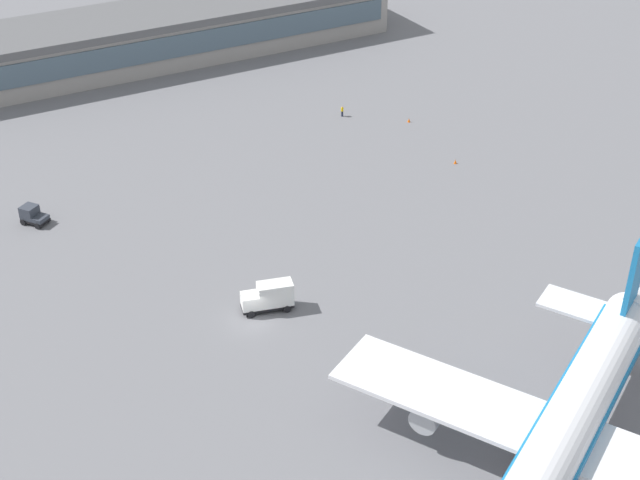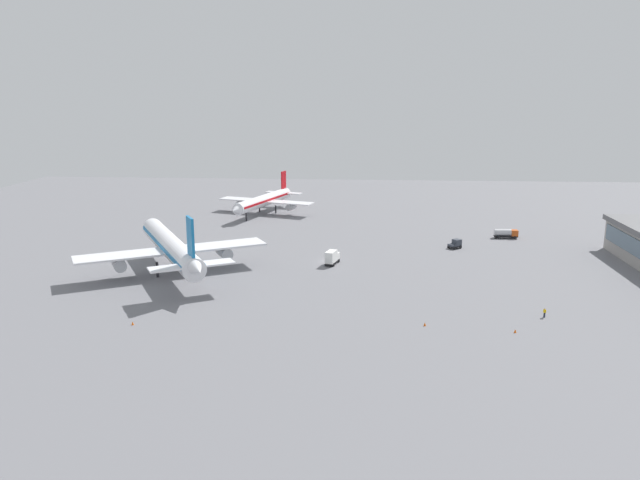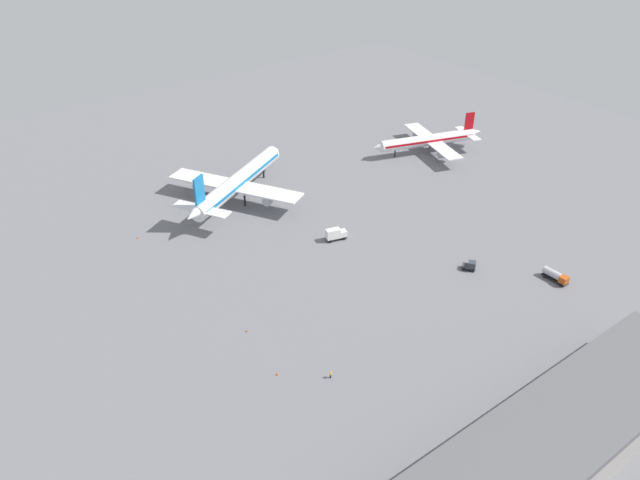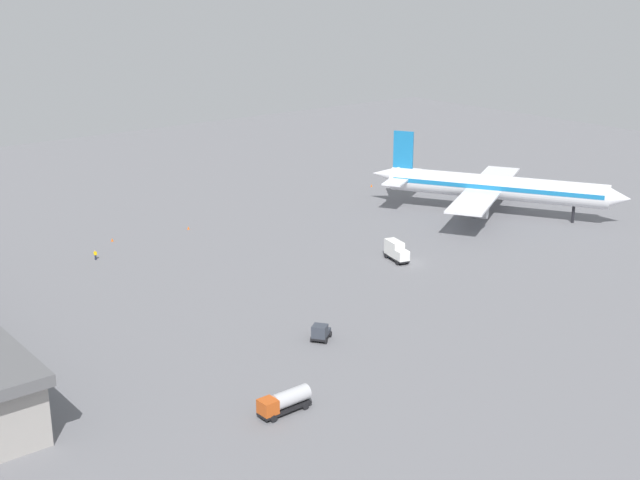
% 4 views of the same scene
% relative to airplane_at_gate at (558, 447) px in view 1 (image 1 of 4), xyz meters
% --- Properties ---
extents(ground, '(288.00, 288.00, 0.00)m').
position_rel_airplane_at_gate_xyz_m(ground, '(11.04, -34.01, -5.72)').
color(ground, slate).
extents(terminal_building, '(83.46, 17.13, 8.60)m').
position_rel_airplane_at_gate_xyz_m(terminal_building, '(-10.45, -111.94, -1.33)').
color(terminal_building, '#9E9993').
rests_on(terminal_building, ground).
extents(airplane_at_gate, '(46.97, 39.27, 15.72)m').
position_rel_airplane_at_gate_xyz_m(airplane_at_gate, '(0.00, 0.00, 0.00)').
color(airplane_at_gate, white).
rests_on(airplane_at_gate, ground).
extents(catering_truck, '(5.90, 3.34, 3.30)m').
position_rel_airplane_at_gate_xyz_m(catering_truck, '(8.72, -35.09, -4.02)').
color(catering_truck, black).
rests_on(catering_truck, ground).
extents(baggage_tug, '(3.56, 3.75, 2.30)m').
position_rel_airplane_at_gate_xyz_m(baggage_tug, '(26.39, -65.80, -4.56)').
color(baggage_tug, black).
rests_on(baggage_tug, ground).
extents(ground_crew_worker, '(0.54, 0.54, 1.67)m').
position_rel_airplane_at_gate_xyz_m(ground_crew_worker, '(-23.60, -74.58, -4.87)').
color(ground_crew_worker, '#1E2338').
rests_on(ground_crew_worker, ground).
extents(safety_cone_near_gate, '(0.44, 0.44, 0.60)m').
position_rel_airplane_at_gate_xyz_m(safety_cone_near_gate, '(-29.40, -53.07, -5.42)').
color(safety_cone_near_gate, '#EA590C').
rests_on(safety_cone_near_gate, ground).
extents(safety_cone_far_side, '(0.44, 0.44, 0.60)m').
position_rel_airplane_at_gate_xyz_m(safety_cone_far_side, '(-31.45, -67.75, -5.42)').
color(safety_cone_far_side, '#EA590C').
rests_on(safety_cone_far_side, ground).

